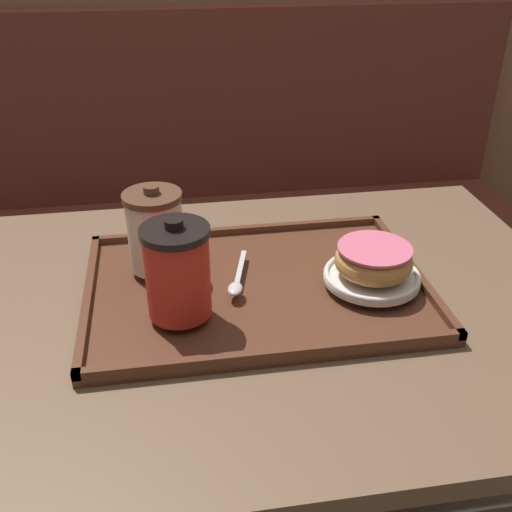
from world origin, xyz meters
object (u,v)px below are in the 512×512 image
(spoon, at_px, (237,283))
(coffee_cup_front, at_px, (177,271))
(coffee_cup_rear, at_px, (155,230))
(donut_chocolate_glazed, at_px, (374,260))

(spoon, bearing_deg, coffee_cup_front, -43.34)
(coffee_cup_rear, distance_m, spoon, 0.15)
(donut_chocolate_glazed, relative_size, spoon, 0.87)
(coffee_cup_front, bearing_deg, spoon, 32.08)
(coffee_cup_rear, height_order, spoon, coffee_cup_rear)
(coffee_cup_rear, relative_size, spoon, 1.02)
(coffee_cup_front, distance_m, donut_chocolate_glazed, 0.30)
(coffee_cup_front, bearing_deg, coffee_cup_rear, 102.26)
(coffee_cup_front, bearing_deg, donut_chocolate_glazed, 7.18)
(spoon, bearing_deg, coffee_cup_rear, -108.86)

